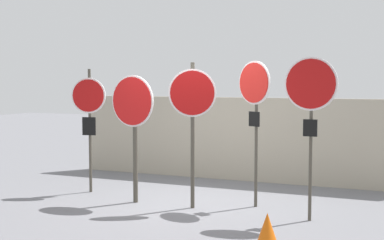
% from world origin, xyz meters
% --- Properties ---
extents(ground_plane, '(40.00, 40.00, 0.00)m').
position_xyz_m(ground_plane, '(0.00, 0.00, 0.00)').
color(ground_plane, slate).
extents(fence_back, '(7.26, 0.12, 1.75)m').
position_xyz_m(fence_back, '(0.00, 2.45, 0.88)').
color(fence_back, '#A89E89').
rests_on(fence_back, ground).
extents(stop_sign_0, '(0.65, 0.18, 2.32)m').
position_xyz_m(stop_sign_0, '(-2.16, 0.17, 1.62)').
color(stop_sign_0, '#474238').
rests_on(stop_sign_0, ground).
extents(stop_sign_1, '(0.87, 0.20, 2.19)m').
position_xyz_m(stop_sign_1, '(-0.98, -0.27, 1.55)').
color(stop_sign_1, '#474238').
rests_on(stop_sign_1, ground).
extents(stop_sign_2, '(0.75, 0.28, 2.40)m').
position_xyz_m(stop_sign_2, '(0.11, -0.27, 1.71)').
color(stop_sign_2, '#474238').
rests_on(stop_sign_2, ground).
extents(stop_sign_3, '(0.63, 0.38, 2.43)m').
position_xyz_m(stop_sign_3, '(1.01, 0.23, 1.85)').
color(stop_sign_3, '#474238').
rests_on(stop_sign_3, ground).
extents(stop_sign_4, '(0.79, 0.13, 2.45)m').
position_xyz_m(stop_sign_4, '(2.03, -0.34, 1.88)').
color(stop_sign_4, '#474238').
rests_on(stop_sign_4, ground).
extents(traffic_cone_0, '(0.41, 0.41, 0.52)m').
position_xyz_m(traffic_cone_0, '(1.85, -2.10, 0.26)').
color(traffic_cone_0, black).
rests_on(traffic_cone_0, ground).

